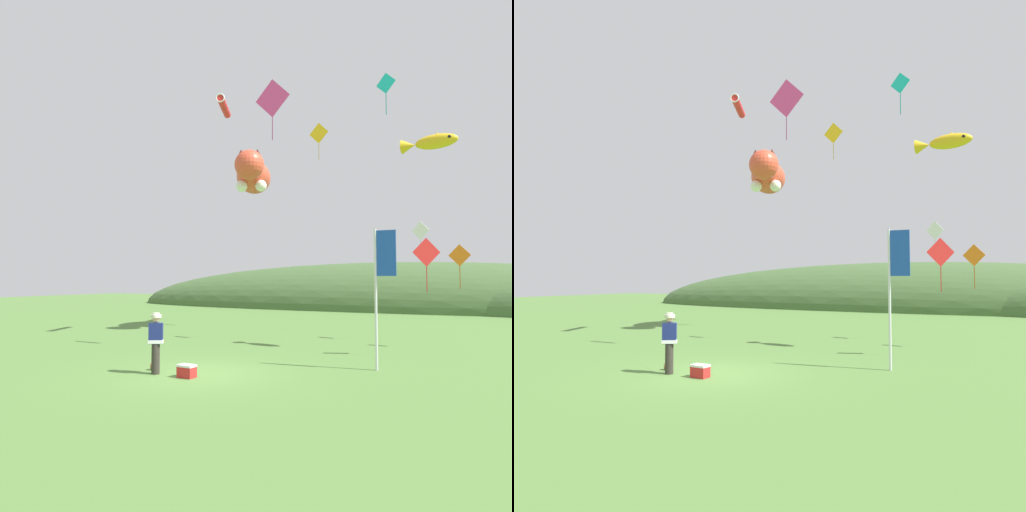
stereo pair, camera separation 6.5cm
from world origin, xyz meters
The scene contains 15 objects.
ground_plane centered at (0.00, 0.00, 0.00)m, with size 120.00×120.00×0.00m, color #517A38.
distant_hill_ridge centered at (1.87, 33.06, 0.00)m, with size 57.80×14.49×8.86m.
festival_attendant centered at (-1.05, -0.54, 0.95)m, with size 0.49×0.44×1.77m.
kite_spool centered at (-1.45, -0.07, 0.12)m, with size 0.15×0.24×0.24m.
picnic_cooler centered at (0.05, -0.53, 0.18)m, with size 0.51×0.36×0.36m.
festival_banner_pole centered at (4.80, 2.85, 2.83)m, with size 0.66×0.08×4.31m.
kite_giant_cat centered at (-3.83, 11.44, 8.60)m, with size 3.12×6.51×2.07m.
kite_fish_windsock centered at (5.92, 7.13, 8.03)m, with size 2.16×0.90×0.65m.
kite_tube_streamer centered at (-3.74, 7.99, 11.39)m, with size 1.18×2.26×0.44m.
kite_diamond_orange centered at (6.82, 8.54, 3.70)m, with size 0.85×0.28×1.78m.
kite_diamond_pink centered at (0.42, 4.58, 9.80)m, with size 1.51×0.15×2.42m.
kite_diamond_red centered at (5.84, 5.84, 3.70)m, with size 0.89×0.54×1.93m.
kite_diamond_gold centered at (-0.34, 12.66, 10.89)m, with size 1.16×0.20×2.07m.
kite_diamond_white centered at (5.19, 10.20, 4.92)m, with size 0.78×0.37×1.75m.
kite_diamond_teal centered at (4.14, 8.06, 11.04)m, with size 0.86×0.31×1.81m.
Camera 1 is at (7.50, -11.32, 2.75)m, focal length 32.00 mm.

